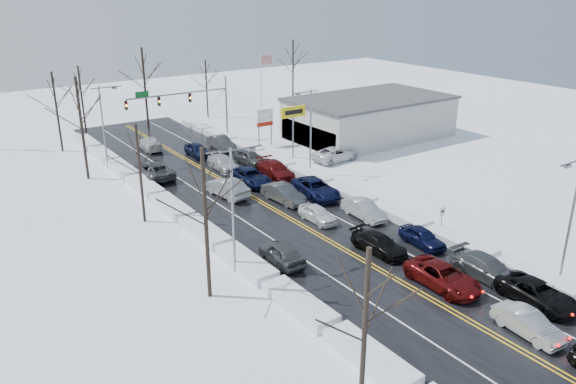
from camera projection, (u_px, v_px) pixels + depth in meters
ground at (300, 224)px, 47.09m from camera, size 160.00×160.00×0.00m
road_surface at (287, 217)px, 48.63m from camera, size 14.00×84.00×0.01m
snow_bank_left at (208, 238)px, 44.59m from camera, size 1.81×72.00×0.74m
snow_bank_right at (353, 199)px, 52.67m from camera, size 1.81×72.00×0.74m
traffic_signal_mast at (190, 101)px, 68.59m from camera, size 13.28×0.39×8.00m
tires_plus_sign at (293, 115)px, 63.26m from camera, size 3.20×0.34×6.00m
used_vehicles_sign at (265, 120)px, 68.47m from camera, size 2.20×0.22×4.65m
speed_limit_sign at (442, 215)px, 44.70m from camera, size 0.55×0.09×2.35m
flagpole at (262, 86)px, 76.21m from camera, size 1.87×1.20×10.00m
dealership_building at (369, 117)px, 72.78m from camera, size 20.40×12.40×5.30m
streetlight_se at (571, 212)px, 35.75m from camera, size 3.20×0.25×9.00m
streetlight_ne at (309, 126)px, 57.35m from camera, size 3.20×0.25×9.00m
streetlight_sw at (235, 200)px, 37.73m from camera, size 3.20×0.25×9.00m
streetlight_nw at (105, 121)px, 59.33m from camera, size 3.20×0.25×9.00m
tree_left_a at (366, 306)px, 23.61m from camera, size 3.60×3.60×9.00m
tree_left_b at (204, 195)px, 33.90m from camera, size 4.00×4.00×10.00m
tree_left_c at (138, 154)px, 45.60m from camera, size 3.40×3.40×8.50m
tree_left_d at (79, 109)px, 55.54m from camera, size 4.20×4.20×10.50m
tree_left_e at (55, 96)px, 65.25m from camera, size 3.80×3.80×9.50m
tree_far_b at (80, 87)px, 73.33m from camera, size 3.60×3.60×9.00m
tree_far_c at (144, 72)px, 75.54m from camera, size 4.40×4.40×11.00m
tree_far_d at (206, 77)px, 82.63m from camera, size 3.40×3.40×8.50m
tree_far_e at (293, 60)px, 91.02m from camera, size 4.20×4.20×10.50m
queued_car_1 at (526, 334)px, 32.40m from camera, size 1.82×4.38×1.41m
queued_car_2 at (442, 286)px, 37.48m from camera, size 2.73×5.60×1.53m
queued_car_3 at (379, 252)px, 42.21m from camera, size 2.27×4.96×1.41m
queued_car_4 at (317, 221)px, 47.70m from camera, size 1.64×4.03×1.37m
queued_car_5 at (284, 202)px, 51.96m from camera, size 2.11×5.03×1.62m
queued_car_6 at (251, 184)px, 56.60m from camera, size 2.74×5.62×1.54m
queued_car_7 at (223, 169)px, 60.93m from camera, size 2.28×5.13×1.46m
queued_car_8 at (198, 156)px, 65.48m from camera, size 1.95×4.58×1.54m
queued_car_10 at (535, 303)px, 35.51m from camera, size 2.76×5.41×1.47m
queued_car_11 at (485, 278)px, 38.54m from camera, size 2.30×5.38×1.54m
queued_car_12 at (422, 245)px, 43.32m from camera, size 2.00×4.27×1.41m
queued_car_13 at (363, 217)px, 48.47m from camera, size 1.85×4.67×1.51m
queued_car_14 at (316, 196)px, 53.25m from camera, size 3.40×6.18×1.64m
queued_car_15 at (276, 177)px, 58.63m from camera, size 2.73×5.73×1.61m
queued_car_16 at (250, 164)px, 62.64m from camera, size 2.16×4.76×1.59m
queued_car_17 at (222, 149)px, 68.29m from camera, size 1.73×4.90×1.61m
oncoming_car_0 at (227, 196)px, 53.31m from camera, size 2.46×5.41×1.72m
oncoming_car_1 at (155, 178)px, 58.38m from camera, size 3.11×6.23×1.70m
oncoming_car_2 at (150, 150)px, 68.20m from camera, size 2.51×5.44×1.54m
oncoming_car_3 at (282, 262)px, 40.70m from camera, size 2.10×4.64×1.55m
parked_car_0 at (336, 161)px, 63.95m from camera, size 5.94×3.00×1.61m
parked_car_1 at (337, 150)px, 68.21m from camera, size 2.68×5.58×1.57m
parked_car_2 at (301, 143)px, 70.98m from camera, size 1.94×4.25×1.41m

